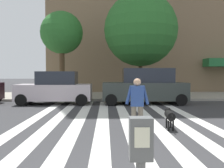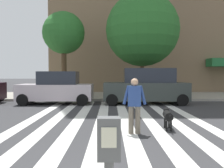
% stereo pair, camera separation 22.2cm
% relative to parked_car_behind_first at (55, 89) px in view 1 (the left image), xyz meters
% --- Properties ---
extents(ground_plane, '(160.00, 160.00, 0.00)m').
position_rel_parked_car_behind_first_xyz_m(ground_plane, '(2.15, -5.36, -0.91)').
color(ground_plane, '#353538').
extents(sidewalk_far, '(80.00, 6.00, 0.15)m').
position_rel_parked_car_behind_first_xyz_m(sidewalk_far, '(2.15, 4.36, -0.83)').
color(sidewalk_far, gray).
rests_on(sidewalk_far, ground_plane).
extents(crosswalk_stripes, '(6.75, 12.83, 0.01)m').
position_rel_parked_car_behind_first_xyz_m(crosswalk_stripes, '(3.28, -5.36, -0.91)').
color(crosswalk_stripes, silver).
rests_on(crosswalk_stripes, ground_plane).
extents(parked_car_behind_first, '(4.29, 1.89, 1.91)m').
position_rel_parked_car_behind_first_xyz_m(parked_car_behind_first, '(0.00, 0.00, 0.00)').
color(parked_car_behind_first, '#BFB1B9').
rests_on(parked_car_behind_first, ground_plane).
extents(parked_car_third_in_line, '(4.89, 2.13, 2.09)m').
position_rel_parked_car_behind_first_xyz_m(parked_car_third_in_line, '(5.27, -0.00, 0.10)').
color(parked_car_third_in_line, '#333A37').
rests_on(parked_car_third_in_line, ground_plane).
extents(street_tree_nearest, '(3.05, 3.05, 6.12)m').
position_rel_parked_car_behind_first_xyz_m(street_tree_nearest, '(-0.23, 3.48, 3.78)').
color(street_tree_nearest, '#4C3823').
rests_on(street_tree_nearest, sidewalk_far).
extents(street_tree_middle, '(5.12, 5.12, 7.27)m').
position_rel_parked_car_behind_first_xyz_m(street_tree_middle, '(5.39, 2.83, 3.94)').
color(street_tree_middle, '#4C3823').
rests_on(street_tree_middle, sidewalk_far).
extents(pedestrian_dog_walker, '(0.71, 0.28, 1.64)m').
position_rel_parked_car_behind_first_xyz_m(pedestrian_dog_walker, '(3.87, -7.13, 0.02)').
color(pedestrian_dog_walker, '#6B6051').
rests_on(pedestrian_dog_walker, ground_plane).
extents(dog_on_leash, '(0.33, 1.07, 0.65)m').
position_rel_parked_car_behind_first_xyz_m(dog_on_leash, '(4.99, -6.55, -0.47)').
color(dog_on_leash, black).
rests_on(dog_on_leash, ground_plane).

